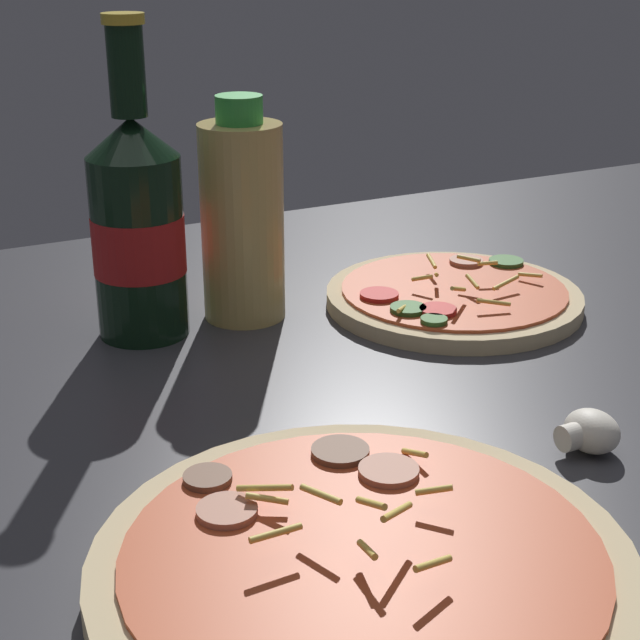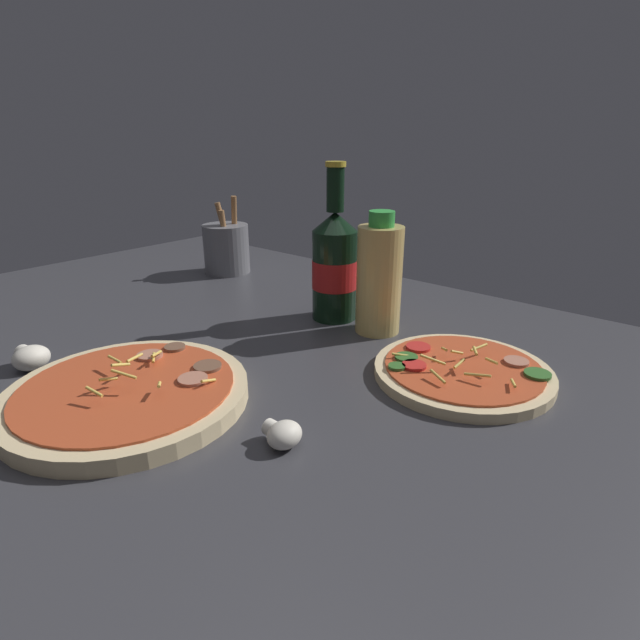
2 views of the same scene
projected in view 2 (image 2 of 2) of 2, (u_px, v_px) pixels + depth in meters
counter_slab at (294, 365)px, 70.95cm from camera, size 160.00×90.00×2.50cm
pizza_near at (128, 394)px, 58.51cm from camera, size 28.00×28.00×5.69cm
pizza_far at (462, 371)px, 64.63cm from camera, size 22.76×22.76×4.41cm
beer_bottle at (335, 264)px, 82.18cm from camera, size 7.49×7.49×25.59cm
oil_bottle at (379, 278)px, 76.83cm from camera, size 7.02×7.02×18.97cm
mushroom_left at (31, 357)px, 66.64cm from camera, size 4.99×4.75×3.33cm
mushroom_right at (283, 434)px, 50.38cm from camera, size 4.09×3.89×2.73cm
utensil_crock at (227, 248)px, 110.71cm from camera, size 10.00×10.00×16.71cm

